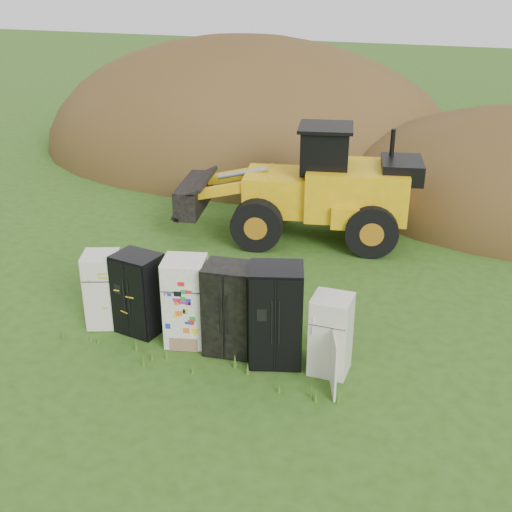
{
  "coord_description": "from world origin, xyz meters",
  "views": [
    {
      "loc": [
        4.88,
        -9.95,
        6.9
      ],
      "look_at": [
        0.17,
        2.0,
        1.18
      ],
      "focal_mm": 45.0,
      "sensor_mm": 36.0,
      "label": 1
    }
  ],
  "objects_px": {
    "fridge_sticker": "(186,301)",
    "fridge_black_right": "(276,315)",
    "fridge_black_side": "(139,293)",
    "fridge_dark_mid": "(229,309)",
    "fridge_open_door": "(331,335)",
    "wheel_loader": "(294,182)",
    "fridge_leftmost": "(103,289)"
  },
  "relations": [
    {
      "from": "fridge_black_side",
      "to": "wheel_loader",
      "type": "xyz_separation_m",
      "value": [
        1.3,
        6.1,
        0.73
      ]
    },
    {
      "from": "fridge_black_side",
      "to": "fridge_black_right",
      "type": "xyz_separation_m",
      "value": [
        3.0,
        -0.04,
        0.13
      ]
    },
    {
      "from": "fridge_dark_mid",
      "to": "fridge_sticker",
      "type": "bearing_deg",
      "value": 174.01
    },
    {
      "from": "fridge_sticker",
      "to": "fridge_dark_mid",
      "type": "bearing_deg",
      "value": -14.05
    },
    {
      "from": "fridge_leftmost",
      "to": "fridge_dark_mid",
      "type": "xyz_separation_m",
      "value": [
        2.87,
        0.02,
        0.11
      ]
    },
    {
      "from": "fridge_dark_mid",
      "to": "wheel_loader",
      "type": "height_order",
      "value": "wheel_loader"
    },
    {
      "from": "fridge_sticker",
      "to": "wheel_loader",
      "type": "xyz_separation_m",
      "value": [
        0.2,
        6.15,
        0.68
      ]
    },
    {
      "from": "fridge_leftmost",
      "to": "fridge_open_door",
      "type": "relative_size",
      "value": 1.04
    },
    {
      "from": "fridge_leftmost",
      "to": "fridge_black_right",
      "type": "bearing_deg",
      "value": -22.94
    },
    {
      "from": "fridge_dark_mid",
      "to": "wheel_loader",
      "type": "xyz_separation_m",
      "value": [
        -0.73,
        6.12,
        0.68
      ]
    },
    {
      "from": "fridge_dark_mid",
      "to": "fridge_black_right",
      "type": "xyz_separation_m",
      "value": [
        0.96,
        -0.03,
        0.07
      ]
    },
    {
      "from": "fridge_leftmost",
      "to": "fridge_open_door",
      "type": "xyz_separation_m",
      "value": [
        4.9,
        0.04,
        -0.03
      ]
    },
    {
      "from": "fridge_black_side",
      "to": "fridge_black_right",
      "type": "bearing_deg",
      "value": 7.04
    },
    {
      "from": "fridge_black_right",
      "to": "fridge_open_door",
      "type": "distance_m",
      "value": 1.09
    },
    {
      "from": "fridge_leftmost",
      "to": "fridge_black_side",
      "type": "distance_m",
      "value": 0.84
    },
    {
      "from": "fridge_dark_mid",
      "to": "fridge_black_right",
      "type": "relative_size",
      "value": 0.93
    },
    {
      "from": "fridge_black_side",
      "to": "fridge_dark_mid",
      "type": "bearing_deg",
      "value": 7.38
    },
    {
      "from": "fridge_open_door",
      "to": "fridge_black_side",
      "type": "bearing_deg",
      "value": 178.45
    },
    {
      "from": "fridge_dark_mid",
      "to": "fridge_open_door",
      "type": "relative_size",
      "value": 1.18
    },
    {
      "from": "fridge_sticker",
      "to": "fridge_black_right",
      "type": "relative_size",
      "value": 0.92
    },
    {
      "from": "fridge_black_side",
      "to": "fridge_open_door",
      "type": "xyz_separation_m",
      "value": [
        4.07,
        -0.0,
        -0.08
      ]
    },
    {
      "from": "fridge_leftmost",
      "to": "fridge_dark_mid",
      "type": "relative_size",
      "value": 0.88
    },
    {
      "from": "fridge_sticker",
      "to": "wheel_loader",
      "type": "height_order",
      "value": "wheel_loader"
    },
    {
      "from": "wheel_loader",
      "to": "fridge_black_right",
      "type": "bearing_deg",
      "value": -88.02
    },
    {
      "from": "fridge_black_side",
      "to": "fridge_black_right",
      "type": "relative_size",
      "value": 0.87
    },
    {
      "from": "wheel_loader",
      "to": "fridge_open_door",
      "type": "bearing_deg",
      "value": -79.12
    },
    {
      "from": "fridge_black_right",
      "to": "fridge_leftmost",
      "type": "bearing_deg",
      "value": 161.35
    },
    {
      "from": "fridge_open_door",
      "to": "wheel_loader",
      "type": "bearing_deg",
      "value": 112.86
    },
    {
      "from": "fridge_sticker",
      "to": "fridge_black_right",
      "type": "bearing_deg",
      "value": -15.84
    },
    {
      "from": "fridge_sticker",
      "to": "fridge_black_right",
      "type": "distance_m",
      "value": 1.9
    },
    {
      "from": "fridge_leftmost",
      "to": "wheel_loader",
      "type": "bearing_deg",
      "value": 47.9
    },
    {
      "from": "fridge_leftmost",
      "to": "fridge_dark_mid",
      "type": "height_order",
      "value": "fridge_dark_mid"
    }
  ]
}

